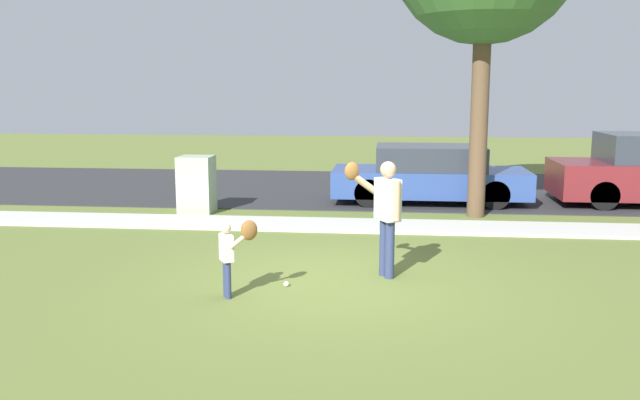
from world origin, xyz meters
TOP-DOWN VIEW (x-y plane):
  - ground_plane at (0.00, 3.50)m, footprint 48.00×48.00m
  - sidewalk_strip at (0.00, 3.60)m, footprint 36.00×1.20m
  - road_surface at (0.00, 8.60)m, footprint 36.00×6.80m
  - person_adult at (0.63, 0.20)m, footprint 0.84×0.52m
  - person_child at (-1.29, -0.97)m, footprint 0.55×0.31m
  - baseball at (-0.69, -0.43)m, footprint 0.07×0.07m
  - utility_cabinet at (-3.44, 4.80)m, footprint 0.72×0.68m
  - parked_wagon_blue at (1.64, 6.52)m, footprint 4.50×1.80m

SIDE VIEW (x-z plane):
  - ground_plane at x=0.00m, z-range 0.00..0.00m
  - road_surface at x=0.00m, z-range 0.00..0.02m
  - sidewalk_strip at x=0.00m, z-range 0.00..0.06m
  - baseball at x=-0.69m, z-range 0.00..0.07m
  - utility_cabinet at x=-3.44m, z-range 0.00..1.22m
  - parked_wagon_blue at x=1.64m, z-range 0.00..1.32m
  - person_child at x=-1.29m, z-range 0.15..1.18m
  - person_adult at x=0.63m, z-range 0.19..1.86m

